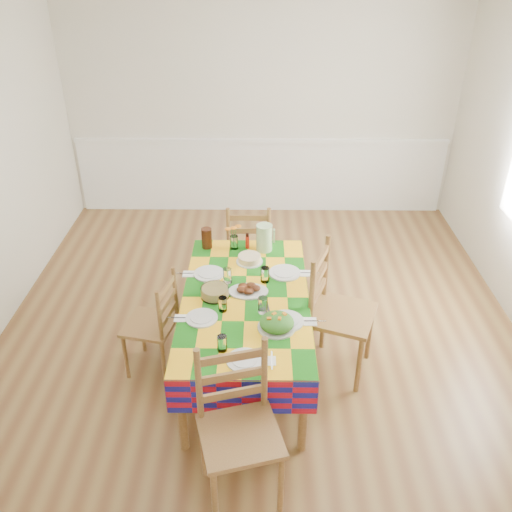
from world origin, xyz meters
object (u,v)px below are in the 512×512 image
Objects in this scene: chair_near at (238,429)px; chair_far at (249,249)px; green_pitcher at (264,238)px; dining_table at (245,305)px; meat_platter at (248,290)px; tea_pitcher at (207,238)px; chair_left at (155,325)px; chair_right at (337,313)px.

chair_near reaches higher than chair_far.
chair_near reaches higher than green_pitcher.
chair_near is at bearing -90.65° from dining_table.
chair_far reaches higher than meat_platter.
tea_pitcher is at bearing 118.49° from meat_platter.
chair_left is at bearing -174.07° from meat_platter.
chair_near reaches higher than tea_pitcher.
green_pitcher is 0.92m from chair_right.
chair_far is 1.10× the size of chair_left.
green_pitcher is 0.23× the size of chair_near.
dining_table is 0.69m from chair_right.
meat_platter is 0.32× the size of chair_far.
chair_right reaches higher than chair_far.
chair_right is (1.38, 0.03, 0.10)m from chair_left.
dining_table is 0.12m from meat_platter.
chair_far is (-0.14, 0.39, -0.33)m from green_pitcher.
tea_pitcher is 1.88m from chair_near.
dining_table is 2.03× the size of chair_left.
tea_pitcher is 0.58m from chair_far.
dining_table is at bearing 74.25° from chair_near.
tea_pitcher is at bearing 44.52° from chair_far.
dining_table is 5.82× the size of meat_platter.
tea_pitcher is (-0.49, 0.04, -0.03)m from green_pitcher.
meat_platter is at bearing -100.80° from green_pitcher.
chair_right is at bearing -4.17° from meat_platter.
chair_near is 1.09× the size of chair_far.
meat_platter is at bearing 106.36° from chair_right.
meat_platter is (0.02, 0.07, 0.10)m from dining_table.
dining_table is at bearing -101.30° from green_pitcher.
chair_near is 1.28m from chair_left.
dining_table is 1.09m from chair_near.
green_pitcher is 0.27× the size of chair_left.
chair_near is 2.18m from chair_far.
chair_far reaches higher than tea_pitcher.
chair_left is (-0.68, 1.08, -0.08)m from chair_near.
meat_platter is at bearing 73.93° from dining_table.
chair_far is at bearing 89.97° from dining_table.
chair_near is at bearing -94.88° from green_pitcher.
green_pitcher reaches higher than tea_pitcher.
meat_platter is at bearing -61.51° from tea_pitcher.
tea_pitcher is at bearing 167.20° from chair_left.
dining_table is 0.72m from chair_left.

